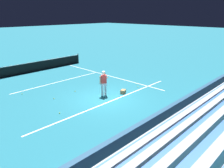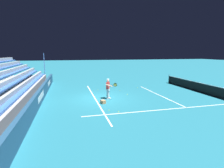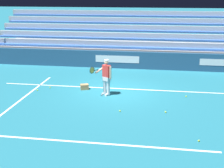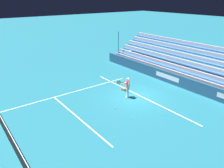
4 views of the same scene
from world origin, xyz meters
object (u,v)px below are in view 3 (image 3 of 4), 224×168
object	(u,v)px
tennis_player	(106,77)
tennis_ball_far_left	(166,112)
tennis_ball_by_box	(186,96)
tennis_ball_toward_net	(50,87)
tennis_ball_near_player	(199,141)
ball_box_cardboard	(84,87)
tennis_ball_midcourt	(120,111)
tennis_ball_on_baseline	(37,90)

from	to	relation	value
tennis_player	tennis_ball_far_left	bearing A→B (deg)	145.90
tennis_ball_by_box	tennis_ball_toward_net	distance (m)	6.80
tennis_ball_far_left	tennis_ball_near_player	bearing A→B (deg)	113.92
ball_box_cardboard	tennis_ball_midcourt	world-z (taller)	ball_box_cardboard
tennis_ball_midcourt	tennis_ball_on_baseline	xyz separation A→B (m)	(4.44, -2.16, 0.00)
tennis_ball_by_box	tennis_player	bearing A→B (deg)	3.83
tennis_ball_near_player	tennis_ball_toward_net	distance (m)	8.47
tennis_ball_by_box	tennis_ball_toward_net	size ratio (longest dim) A/B	1.00
tennis_ball_near_player	tennis_ball_on_baseline	xyz separation A→B (m)	(7.37, -4.40, 0.00)
tennis_player	tennis_ball_far_left	xyz separation A→B (m)	(-2.80, 1.89, -0.86)
ball_box_cardboard	tennis_ball_far_left	xyz separation A→B (m)	(-4.03, 2.59, -0.10)
tennis_ball_far_left	tennis_ball_near_player	xyz separation A→B (m)	(-1.06, 2.40, 0.00)
ball_box_cardboard	tennis_ball_midcourt	distance (m)	3.50
tennis_player	tennis_ball_by_box	size ratio (longest dim) A/B	25.98
tennis_ball_near_player	tennis_ball_on_baseline	size ratio (longest dim) A/B	1.00
tennis_ball_far_left	tennis_ball_midcourt	size ratio (longest dim) A/B	1.00
tennis_player	tennis_ball_toward_net	world-z (taller)	tennis_player
tennis_ball_far_left	tennis_ball_by_box	xyz separation A→B (m)	(-0.97, -2.14, 0.00)
tennis_ball_midcourt	tennis_ball_on_baseline	distance (m)	4.94
ball_box_cardboard	tennis_ball_toward_net	xyz separation A→B (m)	(1.79, 0.06, -0.10)
tennis_player	tennis_ball_midcourt	xyz separation A→B (m)	(-0.94, 2.05, -0.86)
tennis_player	tennis_ball_near_player	world-z (taller)	tennis_player
tennis_ball_midcourt	tennis_ball_toward_net	distance (m)	4.79
tennis_ball_toward_net	tennis_ball_by_box	bearing A→B (deg)	176.75
ball_box_cardboard	tennis_ball_far_left	size ratio (longest dim) A/B	6.06
tennis_player	tennis_ball_by_box	distance (m)	3.87
tennis_player	ball_box_cardboard	size ratio (longest dim) A/B	4.29
ball_box_cardboard	tennis_ball_near_player	size ratio (longest dim) A/B	6.06
tennis_ball_near_player	tennis_ball_toward_net	world-z (taller)	same
tennis_ball_by_box	tennis_ball_on_baseline	world-z (taller)	same
tennis_ball_on_baseline	tennis_player	bearing A→B (deg)	178.29
ball_box_cardboard	tennis_ball_by_box	world-z (taller)	ball_box_cardboard
tennis_player	tennis_ball_toward_net	xyz separation A→B (m)	(3.03, -0.64, -0.86)
tennis_ball_far_left	tennis_ball_near_player	distance (m)	2.62
ball_box_cardboard	tennis_ball_far_left	bearing A→B (deg)	147.28
tennis_ball_far_left	tennis_ball_midcourt	distance (m)	1.86
tennis_player	tennis_ball_toward_net	size ratio (longest dim) A/B	25.98
tennis_ball_by_box	tennis_ball_near_player	world-z (taller)	same
tennis_player	ball_box_cardboard	bearing A→B (deg)	-29.43
tennis_ball_midcourt	tennis_ball_by_box	xyz separation A→B (m)	(-2.82, -2.30, 0.00)
tennis_player	tennis_ball_far_left	size ratio (longest dim) A/B	25.98
tennis_ball_midcourt	tennis_ball_near_player	bearing A→B (deg)	142.52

